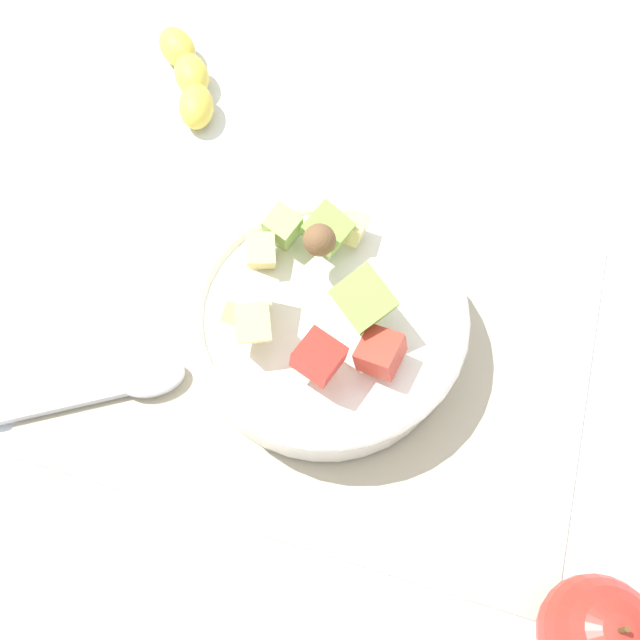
# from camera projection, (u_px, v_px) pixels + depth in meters

# --- Properties ---
(ground_plane) EXTENTS (2.40, 2.40, 0.00)m
(ground_plane) POSITION_uv_depth(u_px,v_px,m) (326.00, 345.00, 0.64)
(ground_plane) COLOR silver
(placemat) EXTENTS (0.45, 0.35, 0.01)m
(placemat) POSITION_uv_depth(u_px,v_px,m) (326.00, 344.00, 0.64)
(placemat) COLOR #BCB299
(placemat) RESTS_ON ground_plane
(salad_bowl) EXTENTS (0.23, 0.23, 0.12)m
(salad_bowl) POSITION_uv_depth(u_px,v_px,m) (320.00, 323.00, 0.60)
(salad_bowl) COLOR white
(salad_bowl) RESTS_ON placemat
(serving_spoon) EXTENTS (0.20, 0.14, 0.01)m
(serving_spoon) POSITION_uv_depth(u_px,v_px,m) (98.00, 390.00, 0.61)
(serving_spoon) COLOR #B7B7BC
(serving_spoon) RESTS_ON placemat
(whole_apple) EXTENTS (0.08, 0.08, 0.09)m
(whole_apple) POSITION_uv_depth(u_px,v_px,m) (598.00, 637.00, 0.49)
(whole_apple) COLOR red
(whole_apple) RESTS_ON ground_plane
(banana_whole) EXTENTS (0.11, 0.14, 0.04)m
(banana_whole) POSITION_uv_depth(u_px,v_px,m) (188.00, 76.00, 0.78)
(banana_whole) COLOR yellow
(banana_whole) RESTS_ON ground_plane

